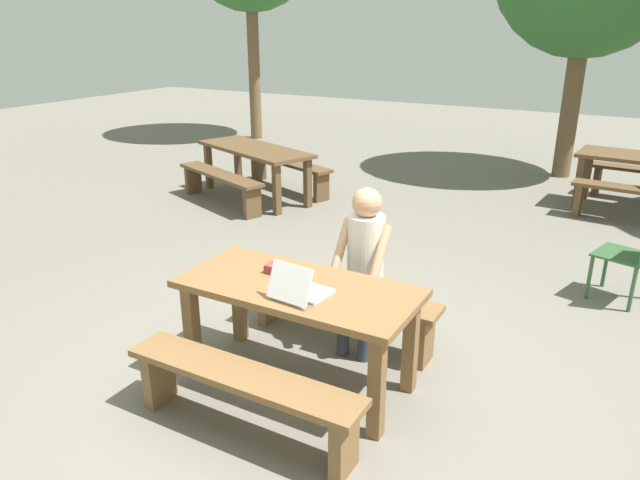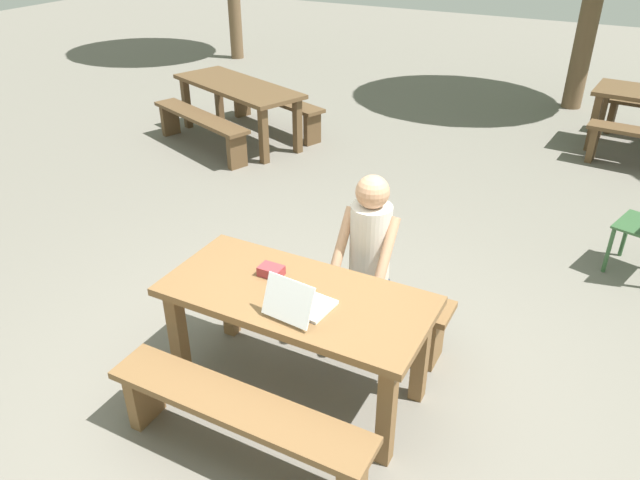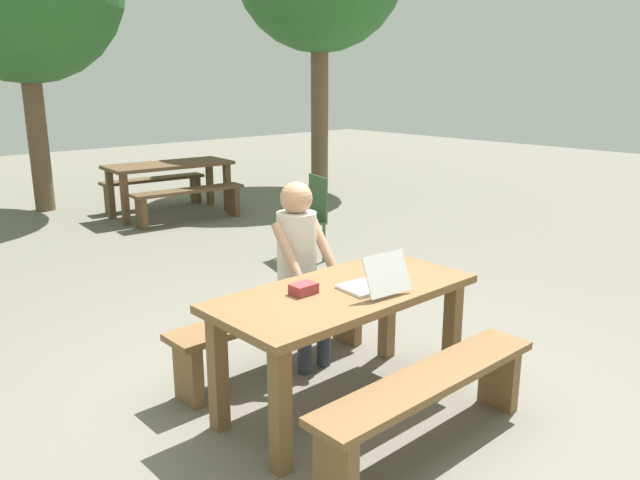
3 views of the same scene
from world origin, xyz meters
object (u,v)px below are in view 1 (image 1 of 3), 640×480
(laptop, at_px, (299,288))
(picnic_table_rear, at_px, (255,155))
(plastic_chair, at_px, (634,252))
(picnic_table_front, at_px, (298,301))
(person_seated, at_px, (363,259))
(small_pouch, at_px, (277,269))

(laptop, height_order, picnic_table_rear, laptop)
(plastic_chair, bearing_deg, picnic_table_rear, -87.00)
(picnic_table_front, bearing_deg, person_seated, 72.73)
(laptop, xyz_separation_m, picnic_table_rear, (-3.12, 3.93, -0.20))
(plastic_chair, height_order, picnic_table_rear, plastic_chair)
(person_seated, relative_size, picnic_table_rear, 0.63)
(picnic_table_front, relative_size, small_pouch, 11.01)
(picnic_table_front, height_order, person_seated, person_seated)
(picnic_table_front, distance_m, small_pouch, 0.30)
(small_pouch, relative_size, picnic_table_rear, 0.07)
(plastic_chair, bearing_deg, laptop, -18.01)
(laptop, distance_m, plastic_chair, 3.34)
(person_seated, height_order, plastic_chair, person_seated)
(picnic_table_front, xyz_separation_m, laptop, (0.11, -0.16, 0.19))
(picnic_table_front, bearing_deg, laptop, -55.70)
(small_pouch, bearing_deg, person_seated, 51.04)
(person_seated, bearing_deg, picnic_table_front, -107.27)
(picnic_table_front, bearing_deg, picnic_table_rear, 128.62)
(laptop, height_order, person_seated, person_seated)
(person_seated, bearing_deg, plastic_chair, 47.56)
(small_pouch, xyz_separation_m, picnic_table_rear, (-2.78, 3.68, -0.17))
(person_seated, height_order, picnic_table_rear, person_seated)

